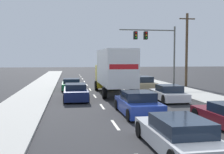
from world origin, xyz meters
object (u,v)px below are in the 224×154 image
car_white (168,94)px  car_silver (178,135)px  car_green (71,85)px  utility_pole_mid (187,49)px  car_blue (138,104)px  traffic_signal_mast (152,41)px  car_navy (76,92)px  box_truck (114,69)px  car_tan (142,83)px

car_white → car_silver: bearing=-109.2°
car_green → car_silver: 19.18m
utility_pole_mid → car_green: bearing=-173.1°
car_blue → traffic_signal_mast: 19.02m
car_navy → box_truck: box_truck is taller
car_navy → car_blue: (3.26, -6.09, 0.02)m
car_white → utility_pole_mid: 11.95m
car_green → traffic_signal_mast: (9.77, 4.54, 4.70)m
car_navy → car_tan: (6.79, 5.87, 0.05)m
car_silver → traffic_signal_mast: 24.75m
car_green → traffic_signal_mast: size_ratio=0.59×
car_silver → car_tan: 18.42m
box_truck → car_tan: size_ratio=1.89×
car_tan → car_white: bearing=-90.1°
box_truck → car_silver: bearing=-91.0°
box_truck → car_tan: (3.48, 3.57, -1.57)m
box_truck → car_white: box_truck is taller
car_green → utility_pole_mid: bearing=6.9°
car_white → traffic_signal_mast: bearing=77.9°
car_navy → car_blue: 6.91m
car_green → car_navy: 6.72m
car_silver → utility_pole_mid: bearing=65.1°
car_silver → traffic_signal_mast: (6.46, 23.43, 4.68)m
car_tan → traffic_signal_mast: size_ratio=0.66×
box_truck → traffic_signal_mast: size_ratio=1.25×
car_tan → car_white: 7.39m
car_green → car_blue: car_blue is taller
car_blue → car_silver: (-0.19, -6.08, -0.04)m
box_truck → car_white: (3.46, -3.82, -1.66)m
car_green → traffic_signal_mast: traffic_signal_mast is taller
car_blue → car_tan: 12.47m
utility_pole_mid → traffic_signal_mast: bearing=135.5°
car_green → traffic_signal_mast: 11.75m
traffic_signal_mast → utility_pole_mid: 4.37m
car_tan → traffic_signal_mast: 7.60m
car_navy → utility_pole_mid: size_ratio=0.55×
traffic_signal_mast → utility_pole_mid: size_ratio=0.86×
car_green → box_truck: bearing=-51.1°
car_silver → utility_pole_mid: utility_pole_mid is taller
car_tan → car_blue: bearing=-106.4°
box_truck → car_blue: box_truck is taller
car_navy → car_tan: 8.98m
car_green → car_silver: bearing=-80.0°
traffic_signal_mast → utility_pole_mid: bearing=-44.5°
car_navy → utility_pole_mid: (12.56, 8.27, 3.63)m
box_truck → utility_pole_mid: bearing=32.9°
utility_pole_mid → car_tan: bearing=-157.3°
car_silver → car_tan: bearing=78.3°
car_green → car_navy: (0.24, -6.72, 0.03)m
car_green → box_truck: box_truck is taller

